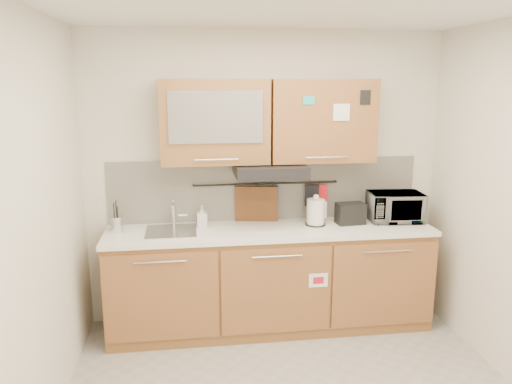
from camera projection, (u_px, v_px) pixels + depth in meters
name	position (u px, v px, depth m)	size (l,w,h in m)	color
ceiling	(308.00, 1.00, 2.79)	(3.20, 3.20, 0.00)	white
wall_back	(265.00, 178.00, 4.52)	(3.20, 3.20, 0.00)	silver
wall_left	(30.00, 235.00, 2.86)	(3.00, 3.00, 0.00)	silver
base_cabinet	(270.00, 284.00, 4.42)	(2.80, 0.64, 0.88)	brown
countertop	(271.00, 230.00, 4.31)	(2.82, 0.62, 0.04)	white
backsplash	(266.00, 189.00, 4.53)	(2.80, 0.02, 0.56)	silver
upper_cabinets	(268.00, 121.00, 4.23)	(1.82, 0.37, 0.70)	brown
range_hood	(270.00, 170.00, 4.25)	(0.60, 0.46, 0.10)	black
sink	(171.00, 231.00, 4.21)	(0.42, 0.40, 0.26)	silver
utensil_rail	(266.00, 184.00, 4.48)	(0.02, 0.02, 1.30)	black
utensil_crock	(117.00, 224.00, 4.19)	(0.14, 0.14, 0.27)	silver
kettle	(316.00, 213.00, 4.38)	(0.21, 0.21, 0.28)	silver
toaster	(350.00, 213.00, 4.42)	(0.26, 0.17, 0.19)	black
microwave	(395.00, 207.00, 4.51)	(0.47, 0.32, 0.26)	#999999
soap_bottle	(202.00, 216.00, 4.33)	(0.09, 0.09, 0.19)	#999999
cutting_board	(256.00, 212.00, 4.51)	(0.39, 0.03, 0.48)	brown
oven_mitt	(273.00, 196.00, 4.50)	(0.11, 0.03, 0.18)	#21449A
dark_pouch	(312.00, 195.00, 4.55)	(0.12, 0.04, 0.20)	black
pot_holder	(320.00, 194.00, 4.56)	(0.15, 0.02, 0.18)	red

